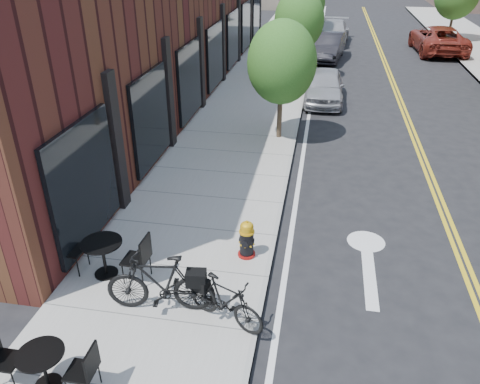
# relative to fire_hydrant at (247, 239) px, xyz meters

# --- Properties ---
(ground) EXTENTS (120.00, 120.00, 0.00)m
(ground) POSITION_rel_fire_hydrant_xyz_m (0.56, -2.14, -0.53)
(ground) COLOR black
(ground) RESTS_ON ground
(sidewalk_near) EXTENTS (4.00, 70.00, 0.12)m
(sidewalk_near) POSITION_rel_fire_hydrant_xyz_m (-1.44, 7.86, -0.47)
(sidewalk_near) COLOR #9E9B93
(sidewalk_near) RESTS_ON ground
(building_near) EXTENTS (5.00, 28.00, 7.00)m
(building_near) POSITION_rel_fire_hydrant_xyz_m (-5.94, 11.86, 2.97)
(building_near) COLOR #3F1414
(building_near) RESTS_ON ground
(tree_near_a) EXTENTS (2.20, 2.20, 3.81)m
(tree_near_a) POSITION_rel_fire_hydrant_xyz_m (-0.04, 6.86, 2.08)
(tree_near_a) COLOR #382B1E
(tree_near_a) RESTS_ON sidewalk_near
(tree_near_b) EXTENTS (2.30, 2.30, 3.98)m
(tree_near_b) POSITION_rel_fire_hydrant_xyz_m (-0.04, 14.86, 2.19)
(tree_near_b) COLOR #382B1E
(tree_near_b) RESTS_ON sidewalk_near
(tree_near_c) EXTENTS (2.10, 2.10, 3.67)m
(tree_near_c) POSITION_rel_fire_hydrant_xyz_m (-0.04, 22.86, 2.00)
(tree_near_c) COLOR #382B1E
(tree_near_c) RESTS_ON sidewalk_near
(fire_hydrant) EXTENTS (0.39, 0.39, 0.86)m
(fire_hydrant) POSITION_rel_fire_hydrant_xyz_m (0.00, 0.00, 0.00)
(fire_hydrant) COLOR maroon
(fire_hydrant) RESTS_ON sidewalk_near
(bicycle_left) EXTENTS (2.00, 0.78, 1.17)m
(bicycle_left) POSITION_rel_fire_hydrant_xyz_m (-1.24, -1.87, 0.18)
(bicycle_left) COLOR black
(bicycle_left) RESTS_ON sidewalk_near
(bicycle_right) EXTENTS (1.60, 1.04, 0.94)m
(bicycle_right) POSITION_rel_fire_hydrant_xyz_m (-0.04, -2.00, 0.06)
(bicycle_right) COLOR black
(bicycle_right) RESTS_ON sidewalk_near
(bistro_set_b) EXTENTS (1.60, 0.70, 0.87)m
(bistro_set_b) POSITION_rel_fire_hydrant_xyz_m (-2.40, -3.77, 0.03)
(bistro_set_b) COLOR black
(bistro_set_b) RESTS_ON sidewalk_near
(bistro_set_c) EXTENTS (1.86, 0.84, 1.00)m
(bistro_set_c) POSITION_rel_fire_hydrant_xyz_m (-2.67, -1.12, 0.10)
(bistro_set_c) COLOR black
(bistro_set_c) RESTS_ON sidewalk_near
(parked_car_a) EXTENTS (1.57, 3.89, 1.32)m
(parked_car_a) POSITION_rel_fire_hydrant_xyz_m (1.36, 11.41, 0.14)
(parked_car_a) COLOR #97989F
(parked_car_a) RESTS_ON ground
(parked_car_b) EXTENTS (2.07, 4.54, 1.44)m
(parked_car_b) POSITION_rel_fire_hydrant_xyz_m (1.36, 19.17, 0.20)
(parked_car_b) COLOR black
(parked_car_b) RESTS_ON ground
(parked_car_c) EXTENTS (2.31, 4.89, 1.38)m
(parked_car_c) POSITION_rel_fire_hydrant_xyz_m (1.64, 24.02, 0.16)
(parked_car_c) COLOR #9F9FA3
(parked_car_c) RESTS_ON ground
(parked_car_far) EXTENTS (2.82, 5.70, 1.55)m
(parked_car_far) POSITION_rel_fire_hydrant_xyz_m (7.76, 22.23, 0.25)
(parked_car_far) COLOR maroon
(parked_car_far) RESTS_ON ground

